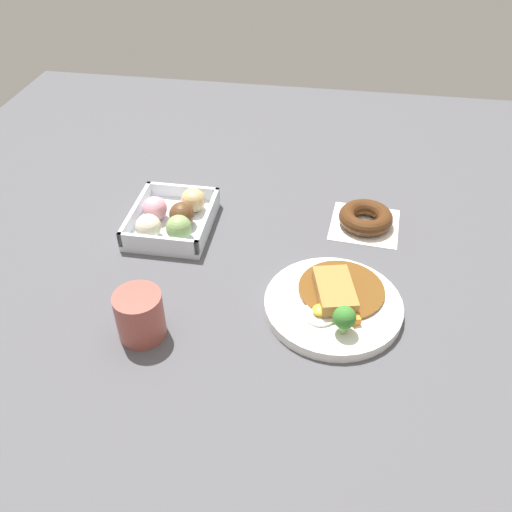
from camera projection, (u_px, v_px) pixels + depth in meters
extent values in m
plane|color=#4C4C51|center=(249.00, 252.00, 1.03)|extent=(1.60, 1.60, 0.00)
cylinder|color=white|center=(333.00, 306.00, 0.91)|extent=(0.23, 0.23, 0.02)
cylinder|color=brown|center=(341.00, 289.00, 0.92)|extent=(0.15, 0.15, 0.01)
cube|color=#A87538|center=(335.00, 290.00, 0.90)|extent=(0.11, 0.08, 0.02)
cylinder|color=white|center=(320.00, 314.00, 0.88)|extent=(0.05, 0.05, 0.00)
ellipsoid|color=yellow|center=(320.00, 310.00, 0.87)|extent=(0.02, 0.02, 0.01)
cylinder|color=#8CB766|center=(343.00, 327.00, 0.85)|extent=(0.01, 0.01, 0.02)
sphere|color=#387A2D|center=(344.00, 317.00, 0.84)|extent=(0.04, 0.04, 0.04)
cube|color=orange|center=(355.00, 320.00, 0.86)|extent=(0.02, 0.02, 0.01)
cube|color=silver|center=(173.00, 224.00, 1.09)|extent=(0.19, 0.16, 0.01)
cube|color=silver|center=(158.00, 243.00, 1.01)|extent=(0.01, 0.16, 0.03)
cube|color=silver|center=(183.00, 192.00, 1.15)|extent=(0.01, 0.16, 0.03)
cube|color=silver|center=(208.00, 219.00, 1.07)|extent=(0.19, 0.01, 0.03)
cube|color=silver|center=(136.00, 212.00, 1.09)|extent=(0.19, 0.01, 0.03)
sphere|color=#84A860|center=(179.00, 228.00, 1.03)|extent=(0.05, 0.05, 0.05)
sphere|color=brown|center=(182.00, 214.00, 1.07)|extent=(0.05, 0.05, 0.05)
sphere|color=#DBB77A|center=(193.00, 200.00, 1.10)|extent=(0.05, 0.05, 0.05)
sphere|color=#EFE5C6|center=(149.00, 226.00, 1.04)|extent=(0.05, 0.05, 0.05)
sphere|color=pink|center=(155.00, 209.00, 1.08)|extent=(0.05, 0.05, 0.05)
cube|color=white|center=(365.00, 224.00, 1.10)|extent=(0.14, 0.14, 0.00)
torus|color=#4C2B14|center=(366.00, 217.00, 1.09)|extent=(0.11, 0.11, 0.03)
cylinder|color=#9E4C42|center=(140.00, 315.00, 0.85)|extent=(0.08, 0.08, 0.08)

